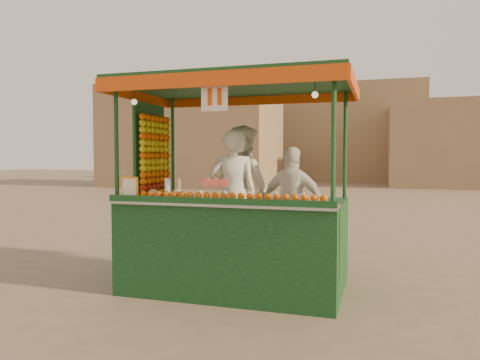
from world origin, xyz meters
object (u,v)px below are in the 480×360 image
(juice_cart, at_px, (229,222))
(vendor_middle, at_px, (242,190))
(vendor_right, at_px, (293,204))
(vendor_left, at_px, (233,196))

(juice_cart, xyz_separation_m, vendor_middle, (-0.03, 0.71, 0.38))
(vendor_right, bearing_deg, vendor_middle, -6.29)
(vendor_middle, height_order, vendor_right, vendor_middle)
(juice_cart, distance_m, vendor_middle, 0.81)
(juice_cart, bearing_deg, vendor_middle, 92.25)
(vendor_left, bearing_deg, vendor_right, 179.13)
(vendor_left, relative_size, vendor_right, 1.15)
(vendor_middle, distance_m, vendor_right, 0.84)
(juice_cart, height_order, vendor_left, juice_cart)
(vendor_left, bearing_deg, juice_cart, 77.31)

